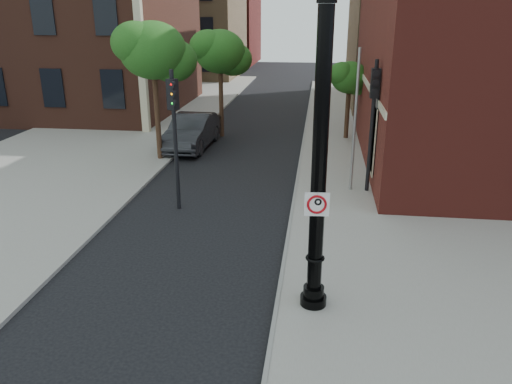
# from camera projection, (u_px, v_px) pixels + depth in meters

# --- Properties ---
(ground) EXTENTS (120.00, 120.00, 0.00)m
(ground) POSITION_uv_depth(u_px,v_px,m) (193.00, 303.00, 12.13)
(ground) COLOR black
(ground) RESTS_ON ground
(sidewalk_right) EXTENTS (8.00, 60.00, 0.12)m
(sidewalk_right) POSITION_uv_depth(u_px,v_px,m) (393.00, 180.00, 20.71)
(sidewalk_right) COLOR gray
(sidewalk_right) RESTS_ON ground
(sidewalk_left) EXTENTS (10.00, 50.00, 0.12)m
(sidewalk_left) POSITION_uv_depth(u_px,v_px,m) (121.00, 128.00, 29.97)
(sidewalk_left) COLOR gray
(sidewalk_left) RESTS_ON ground
(curb_edge) EXTENTS (0.10, 60.00, 0.14)m
(curb_edge) POSITION_uv_depth(u_px,v_px,m) (298.00, 176.00, 21.18)
(curb_edge) COLOR gray
(curb_edge) RESTS_ON ground
(bg_building_tan_a) EXTENTS (12.00, 12.00, 12.00)m
(bg_building_tan_a) POSITION_uv_depth(u_px,v_px,m) (182.00, 17.00, 52.51)
(bg_building_tan_a) COLOR olive
(bg_building_tan_a) RESTS_ON ground
(bg_building_red) EXTENTS (12.00, 12.00, 10.00)m
(bg_building_red) POSITION_uv_depth(u_px,v_px,m) (211.00, 24.00, 65.89)
(bg_building_red) COLOR maroon
(bg_building_red) RESTS_ON ground
(bg_building_tan_b) EXTENTS (22.00, 14.00, 14.00)m
(bg_building_tan_b) POSITION_uv_depth(u_px,v_px,m) (509.00, 6.00, 35.75)
(bg_building_tan_b) COLOR olive
(bg_building_tan_b) RESTS_ON ground
(lamppost) EXTENTS (0.63, 0.63, 7.40)m
(lamppost) POSITION_uv_depth(u_px,v_px,m) (319.00, 172.00, 10.75)
(lamppost) COLOR black
(lamppost) RESTS_ON ground
(no_parking_sign) EXTENTS (0.55, 0.09, 0.55)m
(no_parking_sign) POSITION_uv_depth(u_px,v_px,m) (317.00, 204.00, 10.81)
(no_parking_sign) COLOR white
(no_parking_sign) RESTS_ON ground
(parked_car) EXTENTS (2.00, 5.26, 1.71)m
(parked_car) POSITION_uv_depth(u_px,v_px,m) (192.00, 131.00, 25.53)
(parked_car) COLOR #292A2E
(parked_car) RESTS_ON ground
(traffic_signal_left) EXTENTS (0.40, 0.43, 4.88)m
(traffic_signal_left) POSITION_uv_depth(u_px,v_px,m) (174.00, 118.00, 16.78)
(traffic_signal_left) COLOR black
(traffic_signal_left) RESTS_ON ground
(traffic_signal_right) EXTENTS (0.33, 0.42, 5.07)m
(traffic_signal_right) POSITION_uv_depth(u_px,v_px,m) (373.00, 106.00, 18.22)
(traffic_signal_right) COLOR black
(traffic_signal_right) RESTS_ON ground
(utility_pole) EXTENTS (0.11, 0.11, 5.47)m
(utility_pole) POSITION_uv_depth(u_px,v_px,m) (355.00, 123.00, 18.57)
(utility_pole) COLOR #999999
(utility_pole) RESTS_ON ground
(street_tree_a) EXTENTS (3.49, 3.16, 6.30)m
(street_tree_a) POSITION_uv_depth(u_px,v_px,m) (154.00, 52.00, 21.97)
(street_tree_a) COLOR #321F14
(street_tree_a) RESTS_ON ground
(street_tree_b) EXTENTS (3.20, 2.90, 5.77)m
(street_tree_b) POSITION_uv_depth(u_px,v_px,m) (221.00, 53.00, 26.68)
(street_tree_b) COLOR #321F14
(street_tree_b) RESTS_ON ground
(street_tree_c) EXTENTS (2.33, 2.11, 4.20)m
(street_tree_c) POSITION_uv_depth(u_px,v_px,m) (350.00, 79.00, 26.32)
(street_tree_c) COLOR #321F14
(street_tree_c) RESTS_ON ground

